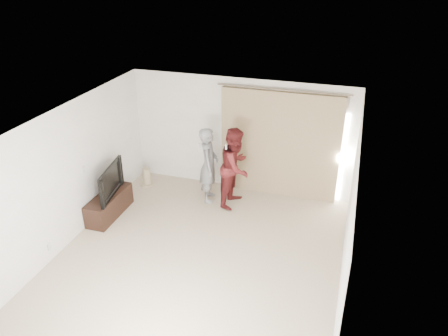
{
  "coord_description": "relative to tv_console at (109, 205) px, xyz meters",
  "views": [
    {
      "loc": [
        2.34,
        -5.97,
        5.01
      ],
      "look_at": [
        0.1,
        1.2,
        1.24
      ],
      "focal_mm": 35.0,
      "sensor_mm": 36.0,
      "label": 1
    }
  ],
  "objects": [
    {
      "name": "wall_back",
      "position": [
        2.27,
        2.0,
        1.06
      ],
      "size": [
        5.0,
        0.04,
        2.6
      ],
      "primitive_type": "cube",
      "color": "silver",
      "rests_on": "ground"
    },
    {
      "name": "tv",
      "position": [
        0.0,
        -0.0,
        0.57
      ],
      "size": [
        0.33,
        1.14,
        0.65
      ],
      "primitive_type": "imported",
      "rotation": [
        0.0,
        0.0,
        1.73
      ],
      "color": "black",
      "rests_on": "tv_console"
    },
    {
      "name": "person_woman",
      "position": [
        2.38,
        1.25,
        0.64
      ],
      "size": [
        0.78,
        0.94,
        1.76
      ],
      "color": "#531719",
      "rests_on": "ground"
    },
    {
      "name": "curtain",
      "position": [
        3.18,
        1.93,
        0.96
      ],
      "size": [
        2.8,
        0.11,
        2.46
      ],
      "color": "tan",
      "rests_on": "ground"
    },
    {
      "name": "wall_left",
      "position": [
        -0.23,
        -0.75,
        1.06
      ],
      "size": [
        0.04,
        5.5,
        2.6
      ],
      "color": "silver",
      "rests_on": "ground"
    },
    {
      "name": "scratching_post",
      "position": [
        0.17,
        1.41,
        -0.07
      ],
      "size": [
        0.32,
        0.32,
        0.43
      ],
      "color": "tan",
      "rests_on": "ground"
    },
    {
      "name": "floor",
      "position": [
        2.27,
        -0.75,
        -0.24
      ],
      "size": [
        5.5,
        5.5,
        0.0
      ],
      "primitive_type": "plane",
      "color": "#C8B096",
      "rests_on": "ground"
    },
    {
      "name": "ceiling",
      "position": [
        2.27,
        -0.75,
        2.36
      ],
      "size": [
        5.0,
        5.5,
        0.01
      ],
      "primitive_type": "cube",
      "color": "white",
      "rests_on": "wall_back"
    },
    {
      "name": "tv_console",
      "position": [
        0.0,
        0.0,
        0.0
      ],
      "size": [
        0.43,
        1.25,
        0.48
      ],
      "primitive_type": "cube",
      "color": "black",
      "rests_on": "ground"
    },
    {
      "name": "person_man",
      "position": [
        1.78,
        1.24,
        0.61
      ],
      "size": [
        0.54,
        0.7,
        1.69
      ],
      "color": "slate",
      "rests_on": "ground"
    }
  ]
}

